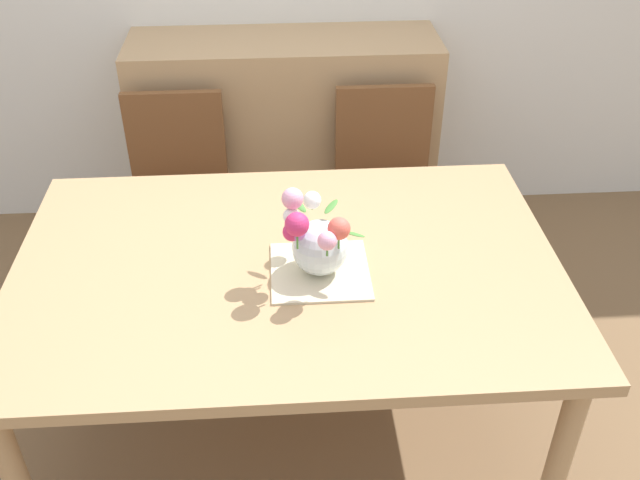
# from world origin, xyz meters

# --- Properties ---
(ground_plane) EXTENTS (12.00, 12.00, 0.00)m
(ground_plane) POSITION_xyz_m (0.00, 0.00, 0.00)
(ground_plane) COLOR brown
(dining_table) EXTENTS (1.70, 1.15, 0.76)m
(dining_table) POSITION_xyz_m (0.00, 0.00, 0.68)
(dining_table) COLOR tan
(dining_table) RESTS_ON ground_plane
(chair_left) EXTENTS (0.42, 0.42, 0.90)m
(chair_left) POSITION_xyz_m (-0.45, 0.92, 0.52)
(chair_left) COLOR brown
(chair_left) RESTS_ON ground_plane
(chair_right) EXTENTS (0.42, 0.42, 0.90)m
(chair_right) POSITION_xyz_m (0.45, 0.92, 0.52)
(chair_right) COLOR brown
(chair_right) RESTS_ON ground_plane
(dresser) EXTENTS (1.40, 0.47, 1.00)m
(dresser) POSITION_xyz_m (0.03, 1.33, 0.50)
(dresser) COLOR tan
(dresser) RESTS_ON ground_plane
(placemat) EXTENTS (0.30, 0.30, 0.01)m
(placemat) POSITION_xyz_m (0.10, -0.05, 0.76)
(placemat) COLOR beige
(placemat) RESTS_ON dining_table
(flower_vase) EXTENTS (0.24, 0.30, 0.29)m
(flower_vase) POSITION_xyz_m (0.09, -0.06, 0.88)
(flower_vase) COLOR silver
(flower_vase) RESTS_ON placemat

